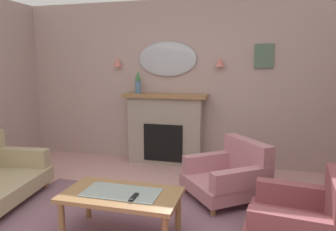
{
  "coord_description": "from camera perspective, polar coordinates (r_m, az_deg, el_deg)",
  "views": [
    {
      "loc": [
        1.01,
        -2.32,
        1.63
      ],
      "look_at": [
        -0.0,
        1.48,
        0.98
      ],
      "focal_mm": 33.39,
      "sensor_mm": 36.0,
      "label": 1
    }
  ],
  "objects": [
    {
      "name": "wall_back",
      "position": [
        5.15,
        3.65,
        5.97
      ],
      "size": [
        6.66,
        0.1,
        2.65
      ],
      "primitive_type": "cube",
      "color": "#B29993",
      "rests_on": "ground"
    },
    {
      "name": "fireplace",
      "position": [
        5.11,
        -0.52,
        -2.59
      ],
      "size": [
        1.36,
        0.36,
        1.16
      ],
      "color": "gray",
      "rests_on": "ground"
    },
    {
      "name": "mantel_vase_right",
      "position": [
        5.12,
        -5.51,
        6.2
      ],
      "size": [
        0.1,
        0.1,
        0.36
      ],
      "color": "#4C7093",
      "rests_on": "fireplace"
    },
    {
      "name": "wall_mirror",
      "position": [
        5.14,
        -0.12,
        10.25
      ],
      "size": [
        0.96,
        0.06,
        0.56
      ],
      "primitive_type": "ellipsoid",
      "color": "#B2BCC6"
    },
    {
      "name": "wall_sconce_left",
      "position": [
        5.38,
        -9.16,
        9.56
      ],
      "size": [
        0.14,
        0.14,
        0.14
      ],
      "primitive_type": "cone",
      "color": "#D17066"
    },
    {
      "name": "wall_sconce_right",
      "position": [
        4.94,
        9.43,
        9.59
      ],
      "size": [
        0.14,
        0.14,
        0.14
      ],
      "primitive_type": "cone",
      "color": "#D17066"
    },
    {
      "name": "framed_picture",
      "position": [
        4.98,
        17.12,
        10.34
      ],
      "size": [
        0.28,
        0.03,
        0.36
      ],
      "primitive_type": "cube",
      "color": "#4C6B56"
    },
    {
      "name": "coffee_table",
      "position": [
        3.06,
        -8.48,
        -14.72
      ],
      "size": [
        1.1,
        0.6,
        0.45
      ],
      "color": "olive",
      "rests_on": "ground"
    },
    {
      "name": "tv_remote",
      "position": [
        2.9,
        -6.27,
        -14.65
      ],
      "size": [
        0.04,
        0.16,
        0.02
      ],
      "primitive_type": "cube",
      "color": "black",
      "rests_on": "coffee_table"
    },
    {
      "name": "armchair_by_coffee_table",
      "position": [
        3.95,
        11.26,
        -10.41
      ],
      "size": [
        1.14,
        1.13,
        0.71
      ],
      "color": "#B77A84",
      "rests_on": "ground"
    },
    {
      "name": "armchair_beside_couch",
      "position": [
        3.1,
        23.84,
        -16.77
      ],
      "size": [
        0.91,
        0.9,
        0.71
      ],
      "color": "#934C51",
      "rests_on": "ground"
    }
  ]
}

